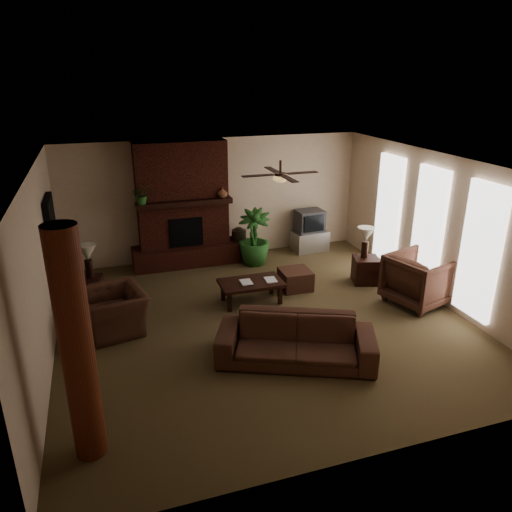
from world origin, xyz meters
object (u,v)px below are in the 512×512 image
object	(u,v)px
ottoman	(295,279)
tv_stand	(310,241)
coffee_table	(251,284)
floor_plant	(254,249)
armchair_right	(419,277)
side_table_left	(89,291)
floor_vase	(239,241)
lamp_left	(87,255)
lamp_right	(366,237)
sofa	(296,333)
armchair_left	(114,304)
log_column	(77,348)
side_table_right	(365,270)

from	to	relation	value
ottoman	tv_stand	size ratio (longest dim) A/B	0.71
coffee_table	floor_plant	size ratio (longest dim) A/B	0.93
armchair_right	tv_stand	bearing A→B (deg)	-3.88
coffee_table	side_table_left	size ratio (longest dim) A/B	2.18
tv_stand	side_table_left	xyz separation A→B (m)	(-5.22, -1.46, 0.03)
tv_stand	floor_vase	world-z (taller)	floor_vase
lamp_left	lamp_right	world-z (taller)	same
sofa	ottoman	distance (m)	2.68
sofa	lamp_left	xyz separation A→B (m)	(-2.95, 3.03, 0.53)
armchair_left	side_table_left	world-z (taller)	armchair_left
log_column	coffee_table	distance (m)	4.49
armchair_right	lamp_right	world-z (taller)	lamp_right
coffee_table	lamp_left	xyz separation A→B (m)	(-2.91, 0.88, 0.63)
armchair_right	floor_plant	bearing A→B (deg)	22.04
armchair_left	lamp_right	distance (m)	5.13
sofa	ottoman	size ratio (longest dim) A/B	3.98
sofa	side_table_right	bearing A→B (deg)	66.15
coffee_table	ottoman	xyz separation A→B (m)	(1.05, 0.32, -0.17)
armchair_left	lamp_left	bearing A→B (deg)	-174.97
armchair_right	armchair_left	bearing A→B (deg)	65.61
floor_vase	coffee_table	bearing A→B (deg)	-100.61
coffee_table	side_table_right	size ratio (longest dim) A/B	2.18
coffee_table	side_table_left	world-z (taller)	side_table_left
sofa	armchair_right	xyz separation A→B (m)	(2.99, 1.12, 0.07)
tv_stand	side_table_left	bearing A→B (deg)	-169.16
log_column	ottoman	xyz separation A→B (m)	(4.03, 3.52, -1.20)
log_column	side_table_right	world-z (taller)	log_column
side_table_right	floor_vase	bearing A→B (deg)	134.11
armchair_left	coffee_table	xyz separation A→B (m)	(2.54, 0.29, -0.11)
side_table_right	lamp_right	distance (m)	0.73
ottoman	floor_vase	world-z (taller)	floor_vase
lamp_left	side_table_left	bearing A→B (deg)	-147.70
log_column	lamp_right	distance (m)	6.50
log_column	lamp_right	xyz separation A→B (m)	(5.53, 3.40, -0.40)
log_column	floor_vase	bearing A→B (deg)	58.35
log_column	armchair_right	world-z (taller)	log_column
ottoman	side_table_left	distance (m)	4.05
floor_plant	log_column	bearing A→B (deg)	-125.62
coffee_table	armchair_left	bearing A→B (deg)	-173.44
armchair_left	side_table_right	xyz separation A→B (m)	(5.11, 0.45, -0.21)
lamp_right	ottoman	bearing A→B (deg)	175.57
sofa	floor_plant	size ratio (longest dim) A/B	1.85
armchair_right	side_table_left	xyz separation A→B (m)	(-5.99, 1.87, -0.26)
floor_vase	sofa	bearing A→B (deg)	-95.08
log_column	side_table_right	size ratio (longest dim) A/B	5.09
sofa	tv_stand	distance (m)	4.98
sofa	floor_plant	bearing A→B (deg)	105.09
log_column	side_table_left	bearing A→B (deg)	89.81
side_table_left	armchair_left	bearing A→B (deg)	-69.33
ottoman	lamp_left	xyz separation A→B (m)	(-3.96, 0.56, 0.80)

